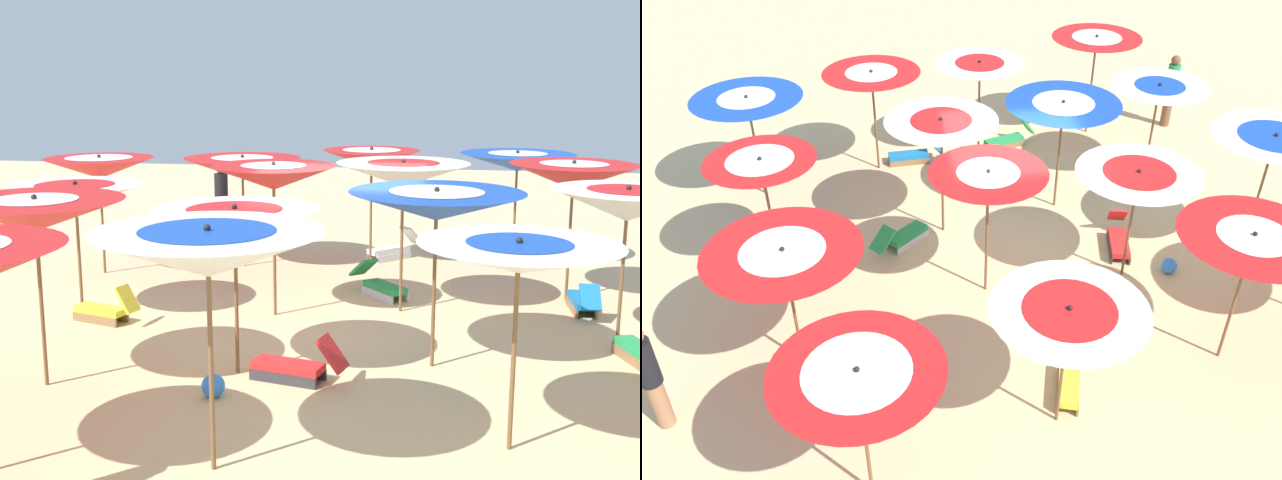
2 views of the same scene
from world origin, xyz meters
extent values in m
cube|color=beige|center=(0.00, 0.00, -0.02)|extent=(40.99, 40.99, 0.04)
cylinder|color=brown|center=(-2.86, -5.00, 1.03)|extent=(0.05, 0.05, 2.06)
cone|color=#1947B2|center=(-2.86, -5.00, 2.06)|extent=(2.27, 2.27, 0.35)
cone|color=white|center=(-2.86, -5.00, 2.15)|extent=(1.16, 1.16, 0.18)
sphere|color=black|center=(-2.86, -5.00, 2.26)|extent=(0.07, 0.07, 0.07)
cylinder|color=brown|center=(-0.02, -4.44, 1.07)|extent=(0.05, 0.05, 2.13)
cone|color=red|center=(-0.02, -4.44, 2.13)|extent=(1.91, 1.91, 0.35)
cone|color=white|center=(-0.02, -4.44, 2.21)|extent=(1.15, 1.15, 0.21)
sphere|color=black|center=(-0.02, -4.44, 2.34)|extent=(0.07, 0.07, 0.07)
cylinder|color=brown|center=(2.46, -3.91, 0.98)|extent=(0.05, 0.05, 1.96)
cone|color=red|center=(2.46, -3.91, 1.96)|extent=(2.30, 2.30, 0.42)
cone|color=white|center=(2.46, -3.91, 2.06)|extent=(1.22, 1.22, 0.22)
sphere|color=black|center=(2.46, -3.91, 2.20)|extent=(0.07, 0.07, 0.07)
cylinder|color=brown|center=(4.98, -2.90, 1.02)|extent=(0.05, 0.05, 2.03)
cone|color=red|center=(4.98, -2.90, 2.03)|extent=(2.06, 2.06, 0.39)
cone|color=white|center=(4.98, -2.90, 2.12)|extent=(1.26, 1.26, 0.24)
sphere|color=black|center=(4.98, -2.90, 2.26)|extent=(0.07, 0.07, 0.07)
cylinder|color=brown|center=(-3.62, -2.45, 1.06)|extent=(0.05, 0.05, 2.12)
cone|color=red|center=(-3.62, -2.45, 2.12)|extent=(2.13, 2.13, 0.43)
cone|color=white|center=(-3.62, -2.45, 2.23)|extent=(1.13, 1.13, 0.23)
sphere|color=black|center=(-3.62, -2.45, 2.36)|extent=(0.07, 0.07, 0.07)
cylinder|color=brown|center=(-0.86, -1.27, 1.12)|extent=(0.05, 0.05, 2.24)
cone|color=white|center=(-0.86, -1.27, 2.24)|extent=(2.11, 2.11, 0.38)
cone|color=red|center=(-0.86, -1.27, 2.34)|extent=(1.14, 1.14, 0.21)
sphere|color=black|center=(-0.86, -1.27, 2.46)|extent=(0.07, 0.07, 0.07)
cylinder|color=brown|center=(1.12, -0.74, 1.11)|extent=(0.05, 0.05, 2.22)
cone|color=red|center=(1.12, -0.74, 2.22)|extent=(1.96, 1.96, 0.38)
cone|color=white|center=(1.12, -0.74, 2.32)|extent=(1.03, 1.03, 0.20)
sphere|color=black|center=(1.12, -0.74, 2.44)|extent=(0.07, 0.07, 0.07)
cylinder|color=brown|center=(4.18, -0.22, 0.96)|extent=(0.05, 0.05, 1.93)
cone|color=white|center=(4.18, -0.22, 1.93)|extent=(2.08, 2.08, 0.37)
cone|color=red|center=(4.18, -0.22, 2.01)|extent=(1.23, 1.23, 0.22)
sphere|color=black|center=(4.18, -0.22, 2.14)|extent=(0.07, 0.07, 0.07)
cylinder|color=brown|center=(-4.04, -0.02, 1.02)|extent=(0.05, 0.05, 2.04)
cone|color=white|center=(-4.04, -0.02, 2.04)|extent=(2.05, 2.05, 0.44)
cone|color=red|center=(-4.04, -0.02, 2.15)|extent=(1.12, 1.12, 0.24)
sphere|color=black|center=(-4.04, -0.02, 2.29)|extent=(0.07, 0.07, 0.07)
cylinder|color=brown|center=(-1.46, 1.21, 1.08)|extent=(0.05, 0.05, 2.17)
cone|color=#1947B2|center=(-1.46, 1.21, 2.17)|extent=(2.28, 2.28, 0.37)
cone|color=white|center=(-1.46, 1.21, 2.26)|extent=(1.22, 1.22, 0.20)
sphere|color=black|center=(-1.46, 1.21, 2.38)|extent=(0.07, 0.07, 0.07)
cylinder|color=brown|center=(1.05, 1.85, 0.97)|extent=(0.05, 0.05, 1.95)
cone|color=white|center=(1.05, 1.85, 1.95)|extent=(2.14, 2.14, 0.44)
cone|color=red|center=(1.05, 1.85, 2.05)|extent=(1.22, 1.22, 0.25)
sphere|color=black|center=(1.05, 1.85, 2.20)|extent=(0.07, 0.07, 0.07)
cylinder|color=brown|center=(3.30, 2.68, 1.08)|extent=(0.05, 0.05, 2.17)
cone|color=red|center=(3.30, 2.68, 2.17)|extent=(2.17, 2.17, 0.38)
cone|color=white|center=(3.30, 2.68, 2.27)|extent=(1.05, 1.05, 0.19)
sphere|color=black|center=(3.30, 2.68, 2.39)|extent=(0.07, 0.07, 0.07)
cylinder|color=brown|center=(-4.76, 2.90, 1.14)|extent=(0.05, 0.05, 2.29)
cone|color=red|center=(-4.76, 2.90, 2.29)|extent=(2.13, 2.13, 0.33)
cone|color=white|center=(-4.76, 2.90, 2.37)|extent=(1.18, 1.18, 0.18)
sphere|color=black|center=(-4.76, 2.90, 2.49)|extent=(0.07, 0.07, 0.07)
cylinder|color=brown|center=(-2.34, 3.55, 1.03)|extent=(0.05, 0.05, 2.05)
cone|color=white|center=(-2.34, 3.55, 2.05)|extent=(2.06, 2.06, 0.30)
cone|color=#1947B2|center=(-2.34, 3.55, 2.13)|extent=(1.06, 1.06, 0.16)
sphere|color=black|center=(-2.34, 3.55, 2.23)|extent=(0.07, 0.07, 0.07)
cylinder|color=brown|center=(0.59, 4.49, 1.10)|extent=(0.05, 0.05, 2.19)
cone|color=white|center=(0.59, 4.49, 2.19)|extent=(2.22, 2.22, 0.45)
cone|color=#1947B2|center=(0.59, 4.49, 2.29)|extent=(1.31, 1.31, 0.26)
sphere|color=black|center=(0.59, 4.49, 2.45)|extent=(0.07, 0.07, 0.07)
cube|color=silver|center=(-0.66, -2.13, 0.07)|extent=(0.61, 0.68, 0.14)
cube|color=silver|center=(-0.41, -1.91, 0.07)|extent=(0.61, 0.68, 0.14)
cube|color=green|center=(-0.54, -2.02, 0.19)|extent=(0.83, 0.87, 0.10)
cube|color=green|center=(-0.10, -2.51, 0.41)|extent=(0.55, 0.56, 0.37)
cube|color=olive|center=(-4.08, 0.69, 0.07)|extent=(0.34, 0.93, 0.14)
cube|color=olive|center=(-4.36, 0.60, 0.07)|extent=(0.34, 0.93, 0.14)
cube|color=green|center=(-4.22, 0.64, 0.19)|extent=(0.58, 1.01, 0.10)
cube|color=green|center=(-4.42, 1.24, 0.44)|extent=(0.38, 0.41, 0.43)
cube|color=olive|center=(-3.62, -1.73, 0.07)|extent=(0.09, 0.93, 0.14)
cube|color=olive|center=(-3.93, -1.75, 0.07)|extent=(0.09, 0.93, 0.14)
cube|color=#1972B7|center=(-3.78, -1.74, 0.19)|extent=(0.36, 0.94, 0.10)
cube|color=#1972B7|center=(-3.81, -1.13, 0.41)|extent=(0.33, 0.35, 0.37)
cube|color=silver|center=(-0.47, -4.84, 0.07)|extent=(0.66, 0.68, 0.14)
cube|color=silver|center=(-0.22, -5.08, 0.07)|extent=(0.66, 0.68, 0.14)
cube|color=white|center=(-0.35, -4.96, 0.19)|extent=(0.89, 0.90, 0.10)
cube|color=white|center=(-0.79, -5.42, 0.43)|extent=(0.54, 0.54, 0.41)
cube|color=#333338|center=(0.38, 2.18, 0.07)|extent=(0.90, 0.24, 0.14)
cube|color=#333338|center=(0.30, 1.85, 0.07)|extent=(0.90, 0.24, 0.14)
cube|color=red|center=(0.34, 2.02, 0.19)|extent=(0.97, 0.54, 0.10)
cube|color=red|center=(-0.25, 2.16, 0.44)|extent=(0.41, 0.41, 0.42)
cube|color=olive|center=(3.78, 0.21, 0.07)|extent=(0.82, 0.28, 0.14)
cube|color=olive|center=(3.70, -0.07, 0.07)|extent=(0.82, 0.28, 0.14)
cube|color=yellow|center=(3.74, 0.07, 0.19)|extent=(0.90, 0.53, 0.10)
cube|color=yellow|center=(3.22, 0.23, 0.43)|extent=(0.35, 0.36, 0.41)
cylinder|color=brown|center=(-4.84, 5.04, 0.44)|extent=(0.24, 0.24, 0.87)
cylinder|color=green|center=(-4.84, 5.04, 1.25)|extent=(0.30, 0.30, 0.76)
sphere|color=brown|center=(-4.84, 5.04, 1.75)|extent=(0.24, 0.24, 0.24)
cylinder|color=#A3704C|center=(3.45, -5.79, 0.43)|extent=(0.24, 0.24, 0.85)
cylinder|color=black|center=(3.45, -5.79, 1.23)|extent=(0.30, 0.30, 0.75)
sphere|color=#337FE5|center=(1.12, 2.72, 0.15)|extent=(0.29, 0.29, 0.29)
camera|label=1|loc=(-1.72, 11.86, 3.94)|focal=46.75mm
camera|label=2|loc=(10.36, -2.49, 7.80)|focal=37.80mm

